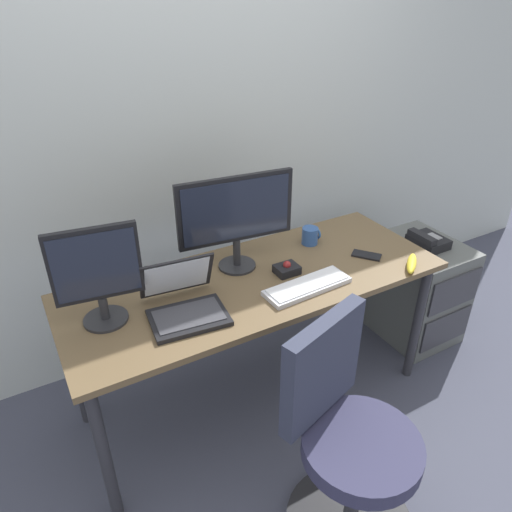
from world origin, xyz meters
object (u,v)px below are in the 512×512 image
Objects in this scene: office_chair at (346,446)px; laptop at (184,302)px; file_cabinet at (416,289)px; trackball_mouse at (287,269)px; keyboard at (307,286)px; coffee_mug at (310,236)px; monitor_main at (236,215)px; cell_phone at (367,255)px; monitor_side at (97,273)px; desk_phone at (427,241)px; banana at (412,263)px.

office_chair is 2.74× the size of laptop.
trackball_mouse is (-0.99, -0.04, 0.46)m from file_cabinet.
coffee_mug reaches higher than keyboard.
cell_phone is (0.61, -0.23, -0.27)m from monitor_main.
cell_phone is at bearing -5.36° from monitor_side.
coffee_mug is at bearing 6.85° from monitor_side.
desk_phone is at bearing 1.21° from trackball_mouse.
office_chair is 10.11× the size of coffee_mug.
monitor_side is 1.44m from banana.
coffee_mug is at bearing 35.32° from trackball_mouse.
cell_phone is at bearing -0.82° from laptop.
monitor_side is at bearing 160.71° from laptop.
monitor_side is 1.30m from cell_phone.
cell_phone is (-0.55, -0.10, 0.45)m from file_cabinet.
file_cabinet is 1.49× the size of monitor_side.
monitor_main is 0.88m from banana.
file_cabinet is 1.37m from monitor_main.
file_cabinet is at bearing -6.45° from monitor_main.
desk_phone is 1.22m from monitor_main.
coffee_mug is (0.26, 0.34, 0.03)m from keyboard.
trackball_mouse is at bearing 133.84° from cell_phone.
monitor_main reaches higher than monitor_side.
office_chair is at bearing -116.43° from coffee_mug.
laptop is 0.54m from trackball_mouse.
laptop is at bearing -174.81° from trackball_mouse.
file_cabinet is 4.38× the size of cell_phone.
cell_phone is at bearing -56.08° from coffee_mug.
laptop is at bearing -176.77° from file_cabinet.
desk_phone is 0.57× the size of laptop.
monitor_side is 1.00× the size of keyboard.
office_chair is at bearing -50.22° from monitor_side.
monitor_main is (-1.16, 0.13, 0.72)m from file_cabinet.
coffee_mug is at bearing 123.17° from banana.
desk_phone is 1.40m from office_chair.
monitor_side reaches higher than cell_phone.
banana is at bearing -29.79° from monitor_main.
file_cabinet is at bearing 2.16° from trackball_mouse.
cell_phone reaches higher than file_cabinet.
monitor_main is 1.32× the size of monitor_side.
coffee_mug is (1.10, 0.13, -0.18)m from monitor_side.
monitor_side is 3.80× the size of trackball_mouse.
monitor_main reaches higher than trackball_mouse.
office_chair is 5.02× the size of banana.
office_chair reaches higher than cell_phone.
keyboard is at bearing -86.51° from trackball_mouse.
trackball_mouse reaches higher than cell_phone.
monitor_side is (-0.66, -0.11, -0.05)m from monitor_main.
banana is (0.74, 0.47, 0.34)m from office_chair.
coffee_mug is (-0.71, 0.17, 0.14)m from desk_phone.
office_chair reaches higher than file_cabinet.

